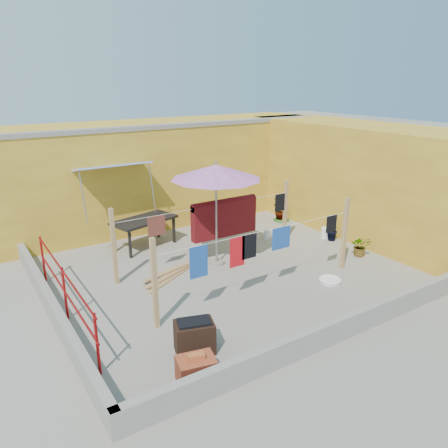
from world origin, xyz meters
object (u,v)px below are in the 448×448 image
at_px(water_jug_b, 267,234).
at_px(outdoor_table, 144,222).
at_px(plant_back_a, 221,211).
at_px(water_jug_a, 325,233).
at_px(patio_umbrella, 216,173).
at_px(brazier, 194,336).
at_px(white_basin, 330,280).
at_px(green_hose, 281,220).
at_px(brick_stack, 196,370).

bearing_deg(water_jug_b, outdoor_table, 157.78).
distance_m(outdoor_table, plant_back_a, 2.99).
xyz_separation_m(water_jug_a, plant_back_a, (-1.82, 2.83, 0.25)).
xyz_separation_m(patio_umbrella, outdoor_table, (-1.05, 2.08, -1.62)).
bearing_deg(patio_umbrella, water_jug_b, 18.72).
bearing_deg(plant_back_a, brazier, -126.24).
bearing_deg(white_basin, brazier, -170.58).
bearing_deg(white_basin, green_hose, 63.94).
xyz_separation_m(patio_umbrella, white_basin, (1.65, -2.32, -2.31)).
bearing_deg(water_jug_a, brazier, -154.56).
xyz_separation_m(white_basin, water_jug_a, (2.04, 2.19, 0.12)).
relative_size(outdoor_table, white_basin, 3.73).
distance_m(white_basin, plant_back_a, 5.04).
height_order(water_jug_a, water_jug_b, water_jug_a).
height_order(white_basin, water_jug_a, water_jug_a).
height_order(brick_stack, water_jug_a, brick_stack).
height_order(white_basin, green_hose, white_basin).
relative_size(patio_umbrella, plant_back_a, 3.15).
height_order(patio_umbrella, water_jug_a, patio_umbrella).
bearing_deg(patio_umbrella, water_jug_a, -2.08).
height_order(water_jug_b, plant_back_a, plant_back_a).
bearing_deg(water_jug_b, white_basin, -100.51).
bearing_deg(water_jug_a, patio_umbrella, 177.92).
relative_size(patio_umbrella, brazier, 3.41).
bearing_deg(plant_back_a, water_jug_a, -57.32).
bearing_deg(brazier, white_basin, 9.42).
bearing_deg(patio_umbrella, green_hose, 26.58).
height_order(brazier, white_basin, brazier).
relative_size(patio_umbrella, outdoor_table, 1.37).
distance_m(brazier, white_basin, 4.00).
relative_size(water_jug_a, water_jug_b, 1.18).
height_order(outdoor_table, water_jug_a, outdoor_table).
relative_size(brazier, green_hose, 1.48).
relative_size(white_basin, water_jug_a, 1.39).
bearing_deg(water_jug_b, green_hose, 36.66).
bearing_deg(patio_umbrella, brazier, -127.64).
height_order(brick_stack, green_hose, brick_stack).
relative_size(white_basin, plant_back_a, 0.62).
bearing_deg(green_hose, water_jug_a, -90.00).
bearing_deg(white_basin, patio_umbrella, 125.30).
bearing_deg(water_jug_b, brazier, -140.43).
distance_m(water_jug_b, green_hose, 1.83).
height_order(brazier, water_jug_a, brazier).
xyz_separation_m(patio_umbrella, plant_back_a, (1.86, 2.70, -1.94)).
height_order(outdoor_table, plant_back_a, plant_back_a).
relative_size(outdoor_table, brazier, 2.49).
xyz_separation_m(white_basin, green_hose, (2.04, 4.17, -0.01)).
distance_m(water_jug_a, green_hose, 1.98).
xyz_separation_m(water_jug_a, green_hose, (-0.00, 1.98, -0.13)).
bearing_deg(plant_back_a, water_jug_b, -79.81).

